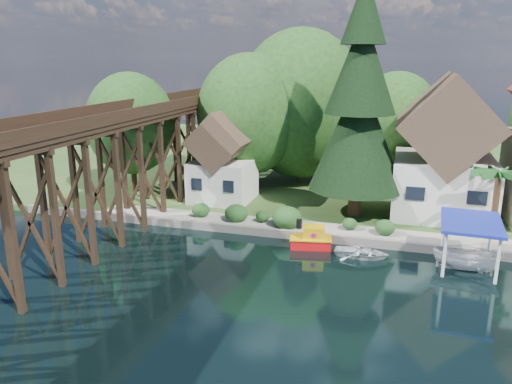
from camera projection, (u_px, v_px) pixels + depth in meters
ground at (321, 294)px, 27.52m from camera, size 140.00×140.00×0.00m
bank at (368, 165)px, 58.91m from camera, size 140.00×52.00×0.50m
seawall at (399, 245)px, 33.75m from camera, size 60.00×0.40×0.62m
promenade at (429, 239)px, 34.35m from camera, size 50.00×2.60×0.06m
trestle_bridge at (111, 163)px, 35.28m from camera, size 4.12×44.18×9.30m
house_left at (445, 156)px, 39.06m from camera, size 7.64×8.64×11.02m
shed at (223, 163)px, 42.94m from camera, size 5.09×5.40×7.85m
bg_trees at (373, 118)px, 44.99m from camera, size 49.90×13.30×10.57m
shrubs at (280, 216)px, 37.02m from camera, size 15.76×2.47×1.70m
conifer at (360, 105)px, 37.27m from camera, size 7.30×7.30×17.98m
palm_tree at (499, 176)px, 33.58m from camera, size 4.33×4.33×5.03m
tugboat at (311, 239)px, 34.07m from camera, size 3.03×2.02×2.03m
boat_white_a at (361, 251)px, 32.55m from camera, size 3.59×2.63×0.72m
boat_canopy at (468, 249)px, 30.20m from camera, size 4.09×5.16×3.20m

